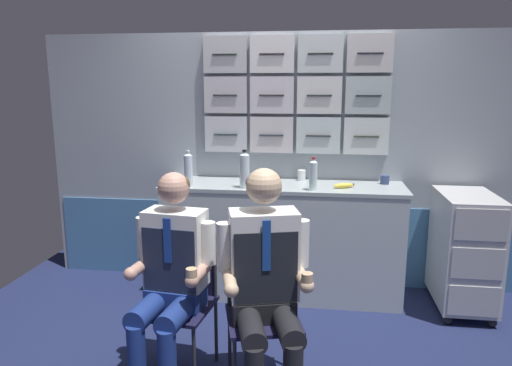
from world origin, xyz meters
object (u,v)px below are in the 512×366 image
Objects in this scene: snack_banana at (344,186)px; espresso_cup_small at (258,183)px; folding_chair_left at (183,287)px; water_bottle_tall at (188,169)px; service_trolley at (464,249)px; folding_chair_center at (261,297)px; crew_member_left at (170,272)px; crew_member_center at (266,276)px.

espresso_cup_small is at bearing -171.26° from snack_banana.
water_bottle_tall reaches higher than folding_chair_left.
service_trolley is at bearing 2.59° from espresso_cup_small.
service_trolley is 5.34× the size of snack_banana.
water_bottle_tall is at bearing -178.14° from service_trolley.
espresso_cup_small is (-0.16, 1.03, 0.46)m from folding_chair_center.
folding_chair_left is at bearing -109.47° from espresso_cup_small.
folding_chair_center is at bearing 9.51° from crew_member_left.
crew_member_center is 1.22m from espresso_cup_small.
crew_member_center is at bearing -74.65° from folding_chair_center.
espresso_cup_small is at bearing -177.41° from service_trolley.
crew_member_center reaches higher than folding_chair_left.
espresso_cup_small reaches higher than snack_banana.
espresso_cup_small is at bearing 72.25° from crew_member_left.
folding_chair_left is at bearing 171.33° from folding_chair_center.
service_trolley is 1.80m from folding_chair_center.
service_trolley is at bearing 41.98° from crew_member_center.
folding_chair_left is 0.23m from crew_member_left.
snack_banana is (1.02, 1.21, 0.28)m from crew_member_left.
crew_member_left is 0.96× the size of crew_member_center.
crew_member_center is 1.44m from water_bottle_tall.
crew_member_left is 4.30× the size of water_bottle_tall.
folding_chair_center is at bearing -8.67° from folding_chair_left.
crew_member_center is at bearing -138.02° from service_trolley.
snack_banana reaches higher than folding_chair_center.
crew_member_left is 0.56m from crew_member_center.
crew_member_center reaches higher than water_bottle_tall.
snack_banana is at bearing 50.04° from crew_member_left.
crew_member_left is at bearing -170.49° from folding_chair_center.
folding_chair_left is at bearing -77.20° from water_bottle_tall.
folding_chair_left is 10.85× the size of espresso_cup_small.
crew_member_left is 16.02× the size of espresso_cup_small.
crew_member_left reaches higher than water_bottle_tall.
crew_member_left reaches higher than service_trolley.
espresso_cup_small is (0.55, -0.00, -0.10)m from water_bottle_tall.
folding_chair_center is 1.13m from espresso_cup_small.
folding_chair_center is 1.37m from water_bottle_tall.
water_bottle_tall is at bearing 124.57° from folding_chair_center.
snack_banana is (0.50, 1.13, 0.44)m from folding_chair_center.
water_bottle_tall is 0.56m from espresso_cup_small.
espresso_cup_small is at bearing -0.25° from water_bottle_tall.
folding_chair_center is (0.51, 0.09, -0.16)m from crew_member_left.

